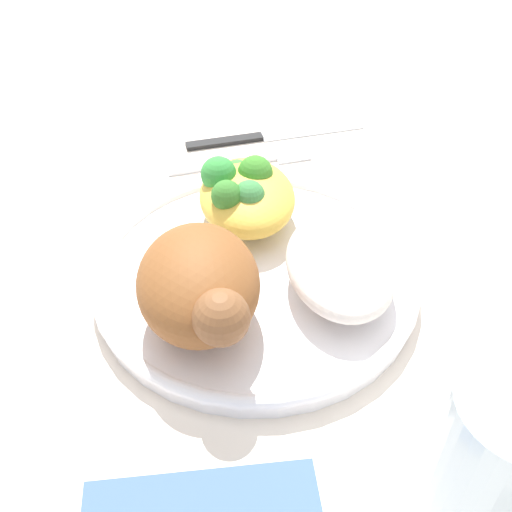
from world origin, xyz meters
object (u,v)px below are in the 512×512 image
(fork, at_px, (249,161))
(knife, at_px, (261,136))
(rice_pile, at_px, (340,266))
(water_glass, at_px, (501,458))
(mac_cheese_with_broccoli, at_px, (244,193))
(plate, at_px, (256,275))
(roasted_chicken, at_px, (200,285))

(fork, relative_size, knife, 0.75)
(rice_pile, xyz_separation_m, water_glass, (0.16, 0.05, 0.01))
(knife, bearing_deg, mac_cheese_with_broccoli, -12.08)
(mac_cheese_with_broccoli, xyz_separation_m, water_glass, (0.25, 0.11, 0.01))
(rice_pile, distance_m, fork, 0.20)
(knife, bearing_deg, fork, -21.33)
(fork, bearing_deg, mac_cheese_with_broccoli, -8.02)
(mac_cheese_with_broccoli, xyz_separation_m, knife, (-0.15, 0.03, -0.04))
(fork, relative_size, water_glass, 1.50)
(rice_pile, bearing_deg, mac_cheese_with_broccoli, -145.89)
(rice_pile, height_order, fork, rice_pile)
(plate, relative_size, fork, 1.74)
(rice_pile, relative_size, fork, 0.77)
(roasted_chicken, bearing_deg, mac_cheese_with_broccoli, 160.08)
(roasted_chicken, relative_size, mac_cheese_with_broccoli, 1.13)
(roasted_chicken, relative_size, rice_pile, 1.03)
(roasted_chicken, distance_m, fork, 0.23)
(plate, bearing_deg, knife, 172.00)
(mac_cheese_with_broccoli, xyz_separation_m, fork, (-0.11, 0.02, -0.04))
(plate, distance_m, knife, 0.22)
(rice_pile, bearing_deg, roasted_chicken, -76.81)
(rice_pile, bearing_deg, plate, -113.49)
(water_glass, bearing_deg, fork, -165.50)
(roasted_chicken, height_order, water_glass, water_glass)
(mac_cheese_with_broccoli, relative_size, water_glass, 1.06)
(mac_cheese_with_broccoli, height_order, fork, mac_cheese_with_broccoli)
(roasted_chicken, xyz_separation_m, fork, (-0.22, 0.06, -0.05))
(mac_cheese_with_broccoli, bearing_deg, rice_pile, 34.11)
(plate, xyz_separation_m, mac_cheese_with_broccoli, (-0.06, -0.00, 0.03))
(rice_pile, xyz_separation_m, mac_cheese_with_broccoli, (-0.09, -0.06, 0.01))
(fork, bearing_deg, knife, 158.67)
(plate, bearing_deg, mac_cheese_with_broccoli, -177.96)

